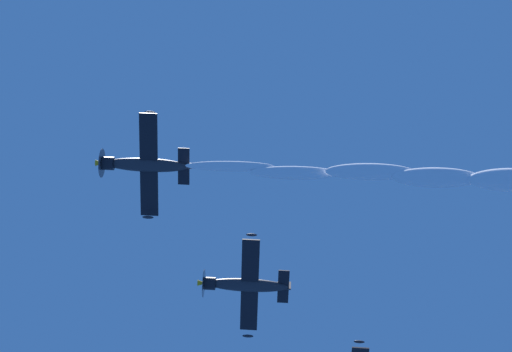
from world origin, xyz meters
TOP-DOWN VIEW (x-y plane):
  - airplane_lead at (1.96, 3.23)m, footprint 8.88×9.95m
  - airplane_left_wingman at (-9.31, -6.36)m, footprint 8.87×9.87m

SIDE VIEW (x-z plane):
  - airplane_left_wingman at x=-9.31m, z-range 71.85..74.98m
  - airplane_lead at x=1.96m, z-range 72.20..75.15m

